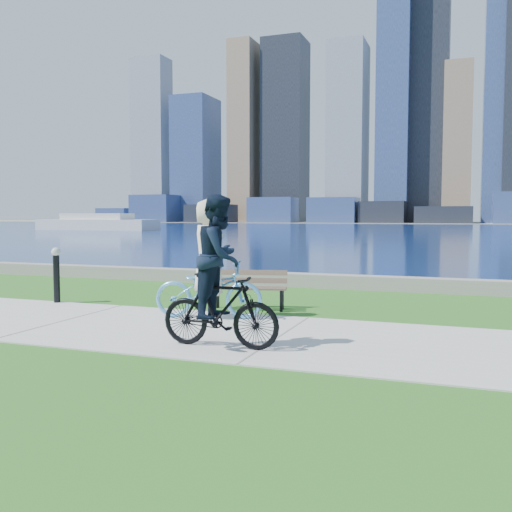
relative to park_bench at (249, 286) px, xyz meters
The scene contains 11 objects.
ground 2.76m from the park_bench, 59.46° to the right, with size 320.00×320.00×0.00m, color #225C18.
concrete_path 2.76m from the park_bench, 59.46° to the right, with size 80.00×3.50×0.02m, color #ACACA6.
seawall 4.11m from the park_bench, 70.32° to the left, with size 90.00×0.50×0.35m, color gray.
bay_water 69.68m from the park_bench, 88.86° to the left, with size 320.00×131.00×0.01m, color navy.
far_shore 127.67m from the park_bench, 89.38° to the left, with size 320.00×30.00×0.12m, color gray.
city_skyline 129.51m from the park_bench, 88.71° to the left, with size 174.93×22.44×76.00m.
ferry_near 63.01m from the park_bench, 128.31° to the left, with size 15.41×4.40×2.09m.
park_bench is the anchor object (origin of this frame).
bollard_lamp 4.22m from the park_bench, behind, with size 0.19×0.19×1.20m.
cyclist_woman 1.34m from the park_bench, 104.39° to the right, with size 1.09×2.09×2.16m.
cyclist_man 3.44m from the park_bench, 76.24° to the right, with size 0.65×1.76×2.16m.
Camera 1 is at (2.65, -8.29, 1.90)m, focal length 40.00 mm.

